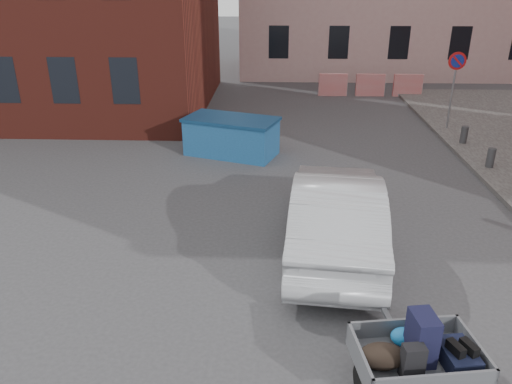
{
  "coord_description": "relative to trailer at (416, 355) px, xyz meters",
  "views": [
    {
      "loc": [
        -0.16,
        -7.98,
        5.21
      ],
      "look_at": [
        -0.51,
        1.34,
        1.1
      ],
      "focal_mm": 35.0,
      "sensor_mm": 36.0,
      "label": 1
    }
  ],
  "objects": [
    {
      "name": "trailer",
      "position": [
        0.0,
        0.0,
        0.0
      ],
      "size": [
        1.74,
        1.9,
        1.2
      ],
      "rotation": [
        0.0,
        0.0,
        0.14
      ],
      "color": "black",
      "rests_on": "ground"
    },
    {
      "name": "no_parking_sign",
      "position": [
        4.25,
        12.26,
        1.41
      ],
      "size": [
        0.6,
        0.09,
        2.65
      ],
      "color": "gray",
      "rests_on": "sidewalk"
    },
    {
      "name": "dumpster",
      "position": [
        -3.23,
        9.52,
        -0.02
      ],
      "size": [
        3.09,
        2.28,
        1.16
      ],
      "rotation": [
        0.0,
        0.0,
        -0.34
      ],
      "color": "#1D538A",
      "rests_on": "ground"
    },
    {
      "name": "ground",
      "position": [
        -1.75,
        2.78,
        -0.61
      ],
      "size": [
        120.0,
        120.0,
        0.0
      ],
      "primitive_type": "plane",
      "color": "#38383A",
      "rests_on": "ground"
    },
    {
      "name": "barriers",
      "position": [
        2.45,
        17.78,
        -0.11
      ],
      "size": [
        4.7,
        0.18,
        1.0
      ],
      "color": "red",
      "rests_on": "ground"
    },
    {
      "name": "silver_car",
      "position": [
        -0.65,
        3.78,
        0.21
      ],
      "size": [
        2.21,
        5.09,
        1.63
      ],
      "primitive_type": "imported",
      "rotation": [
        0.0,
        0.0,
        3.04
      ],
      "color": "#ACAFB4",
      "rests_on": "ground"
    }
  ]
}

